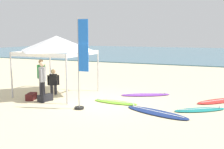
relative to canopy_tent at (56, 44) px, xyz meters
name	(u,v)px	position (x,y,z in m)	size (l,w,h in m)	color
ground_plane	(97,102)	(2.41, -0.66, -2.39)	(80.00, 80.00, 0.00)	beige
sea	(192,53)	(2.41, 32.51, -2.34)	(80.00, 36.00, 0.10)	teal
canopy_tent	(56,44)	(0.00, 0.00, 0.00)	(2.98, 2.98, 2.75)	#B7B7BC
surfboard_lime	(115,102)	(3.15, -0.48, -2.35)	(1.95, 0.62, 0.19)	#7AD12D
surfboard_teal	(200,110)	(6.49, -0.31, -2.35)	(1.96, 1.58, 0.19)	#19847F
surfboard_navy	(156,112)	(5.08, -1.29, -2.35)	(2.62, 1.48, 0.19)	navy
surfboard_purple	(146,95)	(3.92, 1.39, -2.35)	(2.32, 1.64, 0.19)	purple
surfboard_red	(219,101)	(7.10, 1.43, -2.35)	(1.99, 2.11, 0.19)	red
person_grey	(43,79)	(0.35, -1.56, -1.40)	(0.35, 0.51, 1.71)	black
person_green	(41,76)	(-0.29, -0.81, -1.40)	(0.28, 0.54, 1.71)	#383842
person_black	(53,81)	(-0.13, -0.16, -1.73)	(0.47, 0.39, 1.20)	#2D2D33
banner_flag	(81,68)	(2.36, -1.87, -0.81)	(0.60, 0.36, 3.40)	#99999E
gear_bag_near_tent	(31,96)	(-0.43, -1.38, -2.25)	(0.60, 0.32, 0.28)	#4C1919
gear_bag_by_pole	(45,98)	(0.29, -1.36, -2.25)	(0.60, 0.32, 0.28)	#232328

